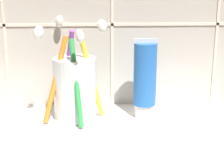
{
  "coord_description": "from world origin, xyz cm",
  "views": [
    {
      "loc": [
        -1.26,
        -54.91,
        27.18
      ],
      "look_at": [
        1.42,
        3.19,
        9.7
      ],
      "focal_mm": 60.0,
      "sensor_mm": 36.0,
      "label": 1
    }
  ],
  "objects": [
    {
      "name": "toothbrush_cup",
      "position": [
        -4.93,
        7.94,
        7.96
      ],
      "size": [
        12.79,
        13.55,
        17.88
      ],
      "color": "silver",
      "rests_on": "sink_counter"
    },
    {
      "name": "sink_counter",
      "position": [
        0.0,
        0.0,
        1.0
      ],
      "size": [
        79.76,
        31.03,
        2.0
      ],
      "primitive_type": "cube",
      "color": "white",
      "rests_on": "ground"
    },
    {
      "name": "toothpaste_tube",
      "position": [
        7.43,
        7.98,
        9.09
      ],
      "size": [
        4.21,
        4.01,
        14.31
      ],
      "color": "white",
      "rests_on": "sink_counter"
    }
  ]
}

